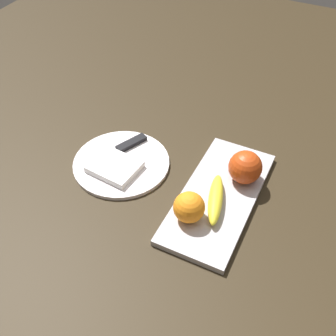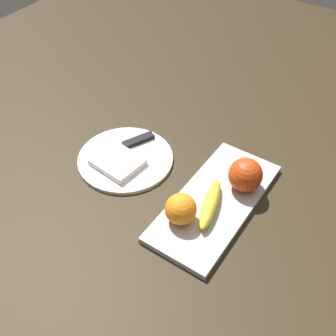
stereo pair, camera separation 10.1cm
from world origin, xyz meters
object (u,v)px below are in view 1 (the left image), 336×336
orange_near_apple (187,207)px  folded_napkin (115,167)px  dinner_plate (121,163)px  apple (245,167)px  banana (216,199)px  knife (127,146)px  fruit_tray (219,197)px

orange_near_apple → folded_napkin: (-0.07, -0.23, -0.03)m
dinner_plate → orange_near_apple: bearing=67.4°
dinner_plate → folded_napkin: folded_napkin is taller
apple → banana: size_ratio=0.53×
apple → banana: (0.11, -0.03, -0.02)m
apple → banana: apple is taller
orange_near_apple → dinner_plate: (-0.10, -0.23, -0.05)m
banana → folded_napkin: size_ratio=1.30×
banana → dinner_plate: bearing=-113.0°
apple → folded_napkin: bearing=-71.0°
dinner_plate → knife: bearing=-164.5°
banana → folded_napkin: bearing=-106.5°
dinner_plate → folded_napkin: (0.03, 0.00, 0.01)m
folded_napkin → knife: 0.09m
folded_napkin → fruit_tray: bearing=96.6°
folded_napkin → dinner_plate: bearing=180.0°
fruit_tray → banana: 0.04m
apple → knife: 0.33m
dinner_plate → knife: size_ratio=1.46×
fruit_tray → orange_near_apple: bearing=-23.0°
apple → dinner_plate: bearing=-76.4°
banana → orange_near_apple: size_ratio=2.16×
apple → orange_near_apple: (0.17, -0.08, -0.01)m
orange_near_apple → folded_napkin: size_ratio=0.60×
banana → dinner_plate: banana is taller
folded_napkin → knife: (-0.09, -0.02, -0.00)m
banana → dinner_plate: size_ratio=0.61×
apple → knife: apple is taller
banana → fruit_tray: bearing=167.3°
dinner_plate → knife: 0.06m
dinner_plate → knife: (-0.06, -0.02, 0.01)m
fruit_tray → banana: (0.03, 0.00, 0.02)m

